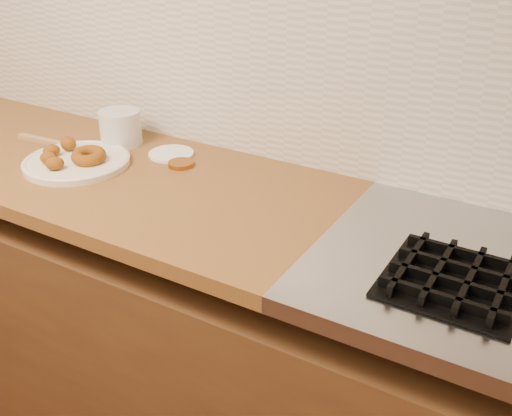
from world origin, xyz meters
name	(u,v)px	position (x,y,z in m)	size (l,w,h in m)	color
base_cabinet	(171,333)	(0.00, 1.69, 0.39)	(3.60, 0.60, 0.77)	#563518
backsplash	(217,46)	(0.00, 1.99, 1.20)	(3.60, 0.02, 0.60)	beige
donut_plate	(77,162)	(-0.27, 1.66, 0.91)	(0.30, 0.30, 0.02)	white
ring_donut	(88,156)	(-0.22, 1.67, 0.93)	(0.10, 0.10, 0.03)	#834104
fried_dough_chunks	(57,153)	(-0.31, 1.63, 0.94)	(0.14, 0.18, 0.04)	#834104
plastic_tub	(121,128)	(-0.27, 1.85, 0.95)	(0.12, 0.12, 0.10)	silver
tub_lid	(171,154)	(-0.08, 1.85, 0.90)	(0.13, 0.13, 0.01)	white
brass_jar_lid	(181,164)	(-0.01, 1.80, 0.91)	(0.07, 0.07, 0.01)	#A56723
wooden_utensil	(41,140)	(-0.49, 1.73, 0.91)	(0.18, 0.02, 0.01)	#A57C51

